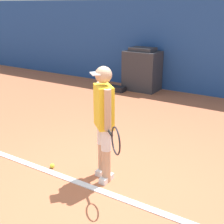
{
  "coord_description": "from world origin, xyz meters",
  "views": [
    {
      "loc": [
        2.11,
        -2.86,
        2.31
      ],
      "look_at": [
        -0.07,
        0.54,
        0.92
      ],
      "focal_mm": 50.0,
      "sensor_mm": 36.0,
      "label": 1
    }
  ],
  "objects_px": {
    "tennis_ball": "(52,166)",
    "equipment_bag": "(114,88)",
    "tennis_player": "(104,119)",
    "covered_chair": "(142,70)"
  },
  "relations": [
    {
      "from": "tennis_player",
      "to": "equipment_bag",
      "type": "xyz_separation_m",
      "value": [
        -2.41,
        4.03,
        -0.8
      ]
    },
    {
      "from": "tennis_ball",
      "to": "covered_chair",
      "type": "bearing_deg",
      "value": 101.58
    },
    {
      "from": "tennis_player",
      "to": "equipment_bag",
      "type": "bearing_deg",
      "value": 162.26
    },
    {
      "from": "equipment_bag",
      "to": "tennis_player",
      "type": "bearing_deg",
      "value": -59.19
    },
    {
      "from": "tennis_player",
      "to": "covered_chair",
      "type": "relative_size",
      "value": 1.32
    },
    {
      "from": "tennis_ball",
      "to": "equipment_bag",
      "type": "distance_m",
      "value": 4.52
    },
    {
      "from": "tennis_ball",
      "to": "covered_chair",
      "type": "relative_size",
      "value": 0.06
    },
    {
      "from": "tennis_player",
      "to": "covered_chair",
      "type": "distance_m",
      "value": 4.91
    },
    {
      "from": "tennis_player",
      "to": "equipment_bag",
      "type": "height_order",
      "value": "tennis_player"
    },
    {
      "from": "tennis_ball",
      "to": "covered_chair",
      "type": "xyz_separation_m",
      "value": [
        -0.97,
        4.75,
        0.54
      ]
    }
  ]
}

